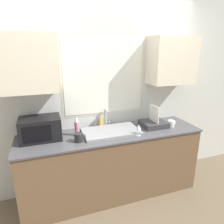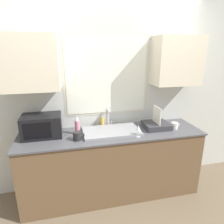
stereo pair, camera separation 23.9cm
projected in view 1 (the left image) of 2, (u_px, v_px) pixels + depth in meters
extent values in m
plane|color=brown|center=(119.00, 206.00, 2.50)|extent=(12.00, 12.00, 0.00)
cube|color=brown|center=(112.00, 164.00, 2.64)|extent=(2.26, 0.59, 0.86)
cube|color=#4C4C51|center=(112.00, 133.00, 2.51)|extent=(2.29, 0.62, 0.02)
cube|color=silver|center=(104.00, 95.00, 2.67)|extent=(6.00, 0.06, 2.60)
cube|color=beige|center=(104.00, 76.00, 2.57)|extent=(1.12, 0.01, 1.03)
cube|color=white|center=(104.00, 76.00, 2.57)|extent=(1.06, 0.01, 0.97)
cube|color=beige|center=(27.00, 63.00, 2.09)|extent=(0.61, 0.32, 0.62)
cube|color=beige|center=(172.00, 60.00, 2.65)|extent=(0.61, 0.32, 0.62)
cube|color=gray|center=(111.00, 131.00, 2.51)|extent=(0.71, 0.41, 0.03)
cylinder|color=#99999E|center=(105.00, 118.00, 2.69)|extent=(0.03, 0.03, 0.24)
cylinder|color=#99999E|center=(107.00, 111.00, 2.59)|extent=(0.03, 0.13, 0.03)
cylinder|color=#99999E|center=(109.00, 123.00, 2.73)|extent=(0.02, 0.02, 0.06)
cube|color=black|center=(40.00, 128.00, 2.29)|extent=(0.45, 0.31, 0.26)
cube|color=black|center=(37.00, 134.00, 2.14)|extent=(0.29, 0.01, 0.18)
cube|color=#333338|center=(154.00, 124.00, 2.70)|extent=(0.33, 0.30, 0.07)
cube|color=silver|center=(154.00, 114.00, 2.66)|extent=(0.01, 0.22, 0.22)
cylinder|color=#D8728C|center=(77.00, 129.00, 2.40)|extent=(0.06, 0.06, 0.17)
cone|color=silver|center=(76.00, 119.00, 2.37)|extent=(0.05, 0.05, 0.06)
cylinder|color=gold|center=(100.00, 122.00, 2.67)|extent=(0.05, 0.05, 0.13)
cylinder|color=white|center=(100.00, 117.00, 2.65)|extent=(0.03, 0.03, 0.03)
cylinder|color=#262628|center=(79.00, 137.00, 2.25)|extent=(0.10, 0.10, 0.10)
torus|color=#262628|center=(83.00, 136.00, 2.26)|extent=(0.05, 0.01, 0.05)
cylinder|color=silver|center=(138.00, 135.00, 2.42)|extent=(0.06, 0.06, 0.00)
cylinder|color=silver|center=(138.00, 132.00, 2.41)|extent=(0.01, 0.01, 0.07)
cone|color=silver|center=(139.00, 127.00, 2.39)|extent=(0.06, 0.06, 0.07)
cylinder|color=white|center=(171.00, 123.00, 2.69)|extent=(0.09, 0.09, 0.09)
torus|color=white|center=(174.00, 123.00, 2.71)|extent=(0.05, 0.01, 0.05)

